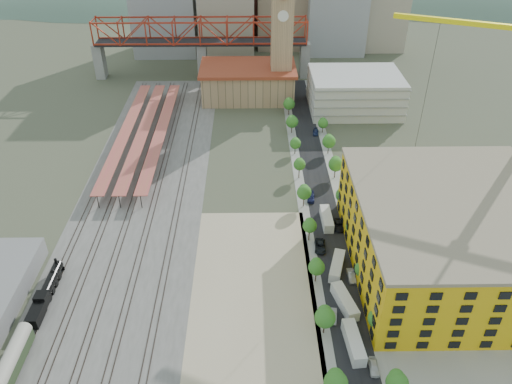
{
  "coord_description": "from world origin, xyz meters",
  "views": [
    {
      "loc": [
        -4.54,
        -109.24,
        82.36
      ],
      "look_at": [
        -2.99,
        -2.34,
        10.0
      ],
      "focal_mm": 35.0,
      "sensor_mm": 36.0,
      "label": 1
    }
  ],
  "objects_px": {
    "construction_building": "(451,235)",
    "locomotive": "(47,291)",
    "coach": "(10,365)",
    "site_trailer_d": "(327,219)",
    "clock_tower": "(282,28)",
    "site_trailer_b": "(345,301)",
    "site_trailer_c": "(337,266)",
    "site_trailer_a": "(354,342)"
  },
  "relations": [
    {
      "from": "construction_building",
      "to": "coach",
      "type": "relative_size",
      "value": 3.06
    },
    {
      "from": "clock_tower",
      "to": "site_trailer_b",
      "type": "relative_size",
      "value": 5.23
    },
    {
      "from": "locomotive",
      "to": "coach",
      "type": "height_order",
      "value": "coach"
    },
    {
      "from": "construction_building",
      "to": "site_trailer_c",
      "type": "bearing_deg",
      "value": -177.2
    },
    {
      "from": "clock_tower",
      "to": "coach",
      "type": "distance_m",
      "value": 143.83
    },
    {
      "from": "coach",
      "to": "site_trailer_b",
      "type": "height_order",
      "value": "coach"
    },
    {
      "from": "locomotive",
      "to": "site_trailer_c",
      "type": "height_order",
      "value": "locomotive"
    },
    {
      "from": "clock_tower",
      "to": "site_trailer_c",
      "type": "relative_size",
      "value": 5.35
    },
    {
      "from": "clock_tower",
      "to": "coach",
      "type": "height_order",
      "value": "clock_tower"
    },
    {
      "from": "construction_building",
      "to": "site_trailer_d",
      "type": "bearing_deg",
      "value": 146.29
    },
    {
      "from": "site_trailer_d",
      "to": "clock_tower",
      "type": "bearing_deg",
      "value": 94.97
    },
    {
      "from": "clock_tower",
      "to": "site_trailer_d",
      "type": "height_order",
      "value": "clock_tower"
    },
    {
      "from": "clock_tower",
      "to": "construction_building",
      "type": "relative_size",
      "value": 1.03
    },
    {
      "from": "clock_tower",
      "to": "locomotive",
      "type": "bearing_deg",
      "value": -118.01
    },
    {
      "from": "site_trailer_c",
      "to": "site_trailer_b",
      "type": "bearing_deg",
      "value": -73.29
    },
    {
      "from": "construction_building",
      "to": "site_trailer_b",
      "type": "xyz_separation_m",
      "value": [
        -26.0,
        -12.62,
        -8.05
      ]
    },
    {
      "from": "clock_tower",
      "to": "site_trailer_a",
      "type": "bearing_deg",
      "value": -86.3
    },
    {
      "from": "site_trailer_a",
      "to": "clock_tower",
      "type": "bearing_deg",
      "value": 89.25
    },
    {
      "from": "construction_building",
      "to": "site_trailer_d",
      "type": "height_order",
      "value": "construction_building"
    },
    {
      "from": "locomotive",
      "to": "site_trailer_b",
      "type": "distance_m",
      "value": 66.1
    },
    {
      "from": "site_trailer_b",
      "to": "coach",
      "type": "bearing_deg",
      "value": 179.41
    },
    {
      "from": "site_trailer_c",
      "to": "site_trailer_d",
      "type": "height_order",
      "value": "site_trailer_d"
    },
    {
      "from": "construction_building",
      "to": "site_trailer_a",
      "type": "xyz_separation_m",
      "value": [
        -26.0,
        -23.75,
        -8.01
      ]
    },
    {
      "from": "construction_building",
      "to": "locomotive",
      "type": "height_order",
      "value": "construction_building"
    },
    {
      "from": "construction_building",
      "to": "locomotive",
      "type": "xyz_separation_m",
      "value": [
        -92.0,
        -9.03,
        -7.56
      ]
    },
    {
      "from": "locomotive",
      "to": "site_trailer_c",
      "type": "relative_size",
      "value": 2.04
    },
    {
      "from": "locomotive",
      "to": "site_trailer_d",
      "type": "bearing_deg",
      "value": 21.78
    },
    {
      "from": "coach",
      "to": "site_trailer_a",
      "type": "bearing_deg",
      "value": 4.58
    },
    {
      "from": "locomotive",
      "to": "site_trailer_c",
      "type": "distance_m",
      "value": 66.46
    },
    {
      "from": "clock_tower",
      "to": "site_trailer_d",
      "type": "xyz_separation_m",
      "value": [
        8.0,
        -82.65,
        -27.36
      ]
    },
    {
      "from": "clock_tower",
      "to": "construction_building",
      "type": "height_order",
      "value": "clock_tower"
    },
    {
      "from": "site_trailer_b",
      "to": "site_trailer_c",
      "type": "bearing_deg",
      "value": 75.44
    },
    {
      "from": "site_trailer_b",
      "to": "site_trailer_c",
      "type": "height_order",
      "value": "site_trailer_b"
    },
    {
      "from": "coach",
      "to": "site_trailer_b",
      "type": "xyz_separation_m",
      "value": [
        66.0,
        16.42,
        -1.4
      ]
    },
    {
      "from": "clock_tower",
      "to": "construction_building",
      "type": "xyz_separation_m",
      "value": [
        34.0,
        -99.99,
        -19.29
      ]
    },
    {
      "from": "coach",
      "to": "site_trailer_a",
      "type": "relative_size",
      "value": 1.62
    },
    {
      "from": "site_trailer_c",
      "to": "site_trailer_d",
      "type": "xyz_separation_m",
      "value": [
        0.0,
        18.62,
        0.0
      ]
    },
    {
      "from": "coach",
      "to": "site_trailer_d",
      "type": "xyz_separation_m",
      "value": [
        66.0,
        46.39,
        -1.42
      ]
    },
    {
      "from": "site_trailer_b",
      "to": "site_trailer_d",
      "type": "bearing_deg",
      "value": 75.44
    },
    {
      "from": "construction_building",
      "to": "site_trailer_a",
      "type": "bearing_deg",
      "value": -137.58
    },
    {
      "from": "locomotive",
      "to": "site_trailer_d",
      "type": "distance_m",
      "value": 71.08
    },
    {
      "from": "coach",
      "to": "site_trailer_d",
      "type": "distance_m",
      "value": 80.68
    }
  ]
}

